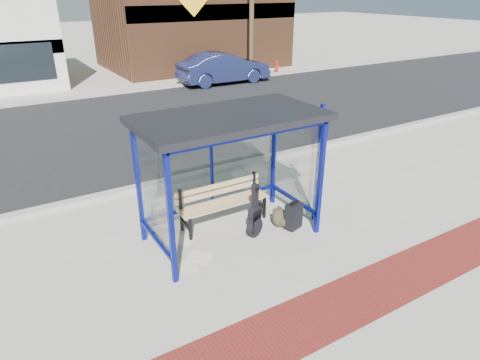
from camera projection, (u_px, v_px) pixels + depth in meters
ground at (231, 235)px, 8.32m from camera, size 120.00×120.00×0.00m
brick_paver_strip at (320, 315)px, 6.29m from camera, size 60.00×1.00×0.01m
curb_near at (172, 180)px, 10.55m from camera, size 60.00×0.25×0.12m
street_asphalt at (114, 129)px, 14.55m from camera, size 60.00×10.00×0.00m
curb_far at (80, 97)px, 18.50m from camera, size 60.00×0.25×0.12m
far_sidewalk at (71, 90)px, 20.01m from camera, size 60.00×4.00×0.01m
bus_shelter at (228, 133)px, 7.52m from camera, size 3.30×1.80×2.42m
storefront_brown at (191, 10)px, 25.19m from camera, size 10.00×7.08×6.40m
bench at (222, 200)px, 8.57m from camera, size 1.90×0.47×0.90m
guitar_bag at (255, 218)px, 8.14m from camera, size 0.40×0.24×1.06m
suitcase at (294, 216)px, 8.46m from camera, size 0.38×0.30×0.59m
backpack at (280, 218)px, 8.55m from camera, size 0.39×0.37×0.41m
sign_post at (319, 158)px, 8.35m from camera, size 0.12×0.30×2.43m
newspaper_a at (201, 257)px, 7.65m from camera, size 0.52×0.54×0.01m
newspaper_b at (186, 267)px, 7.37m from camera, size 0.45×0.41×0.01m
newspaper_c at (183, 240)px, 8.16m from camera, size 0.53×0.53×0.01m
parked_car at (224, 68)px, 21.15m from camera, size 4.60×1.66×1.51m
fire_hydrant at (277, 66)px, 23.98m from camera, size 0.30×0.20×0.66m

